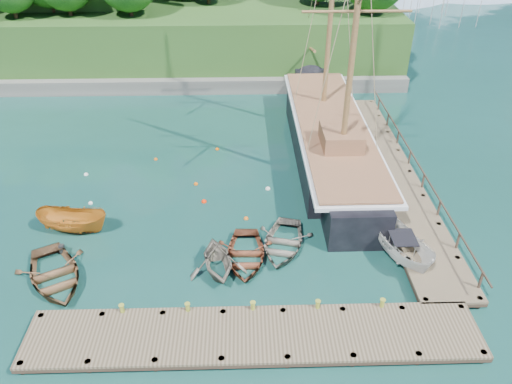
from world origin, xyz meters
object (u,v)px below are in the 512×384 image
motorboat_orange (75,231)px  cabin_boat_white (399,258)px  rowboat_0 (56,281)px  rowboat_3 (282,248)px  rowboat_1 (218,271)px  rowboat_2 (245,260)px  schooner (330,142)px

motorboat_orange → cabin_boat_white: size_ratio=0.88×
rowboat_0 → rowboat_3: size_ratio=1.13×
rowboat_0 → rowboat_1: rowboat_1 is taller
rowboat_2 → schooner: schooner is taller
rowboat_1 → cabin_boat_white: cabin_boat_white is taller
rowboat_2 → schooner: size_ratio=0.16×
rowboat_2 → cabin_boat_white: 8.33m
motorboat_orange → cabin_boat_white: bearing=-88.3°
rowboat_0 → rowboat_3: (11.75, 2.33, 0.00)m
rowboat_3 → motorboat_orange: (-11.91, 1.84, 0.00)m
rowboat_1 → rowboat_0: bearing=171.9°
rowboat_1 → motorboat_orange: 9.16m
rowboat_0 → motorboat_orange: bearing=64.1°
motorboat_orange → schooner: (16.08, 8.41, 1.13)m
schooner → rowboat_1: bearing=-122.8°
rowboat_1 → cabin_boat_white: size_ratio=0.72×
cabin_boat_white → schooner: 11.53m
rowboat_2 → rowboat_3: 2.28m
rowboat_0 → schooner: schooner is taller
rowboat_0 → rowboat_3: 11.97m
rowboat_1 → motorboat_orange: size_ratio=0.82×
rowboat_0 → rowboat_2: 9.77m
rowboat_0 → rowboat_1: size_ratio=1.42×
rowboat_0 → rowboat_1: 8.26m
rowboat_3 → motorboat_orange: motorboat_orange is taller
rowboat_2 → rowboat_3: bearing=26.4°
rowboat_3 → cabin_boat_white: (6.25, -1.03, 0.00)m
rowboat_3 → schooner: 11.12m
rowboat_0 → rowboat_2: size_ratio=1.14×
cabin_boat_white → rowboat_2: bearing=161.5°
rowboat_2 → cabin_boat_white: size_ratio=0.89×
rowboat_0 → rowboat_1: (8.24, 0.54, 0.00)m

